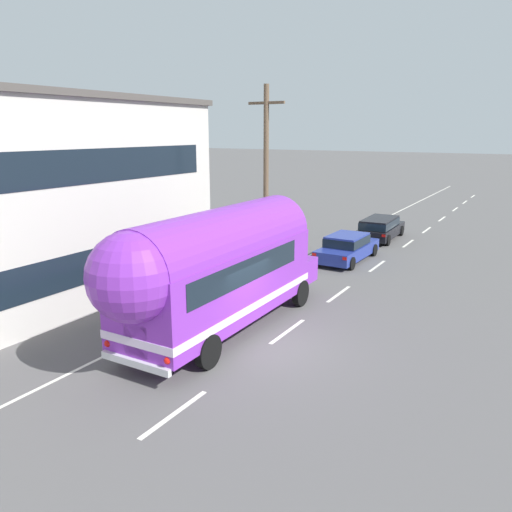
{
  "coord_description": "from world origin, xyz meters",
  "views": [
    {
      "loc": [
        7.09,
        -12.64,
        6.5
      ],
      "look_at": [
        -2.12,
        2.94,
        2.0
      ],
      "focal_mm": 35.4,
      "sensor_mm": 36.0,
      "label": 1
    }
  ],
  "objects": [
    {
      "name": "car_second",
      "position": [
        -1.79,
        17.33,
        0.79
      ],
      "size": [
        2.02,
        4.8,
        1.37
      ],
      "color": "black",
      "rests_on": "ground"
    },
    {
      "name": "utility_pole",
      "position": [
        -4.35,
        7.61,
        4.42
      ],
      "size": [
        1.8,
        0.24,
        8.5
      ],
      "color": "brown",
      "rests_on": "ground"
    },
    {
      "name": "car_lead",
      "position": [
        -1.7,
        11.41,
        0.74
      ],
      "size": [
        1.98,
        4.75,
        1.37
      ],
      "color": "navy",
      "rests_on": "ground"
    },
    {
      "name": "painted_bus",
      "position": [
        -1.9,
        -0.02,
        2.31
      ],
      "size": [
        2.66,
        10.6,
        4.12
      ],
      "color": "purple",
      "rests_on": "ground"
    },
    {
      "name": "lane_markings",
      "position": [
        -2.68,
        12.65,
        0.0
      ],
      "size": [
        3.94,
        80.0,
        0.01
      ],
      "color": "silver",
      "rests_on": "ground"
    },
    {
      "name": "ground_plane",
      "position": [
        0.0,
        0.0,
        0.0
      ],
      "size": [
        300.0,
        300.0,
        0.0
      ],
      "primitive_type": "plane",
      "color": "#565454"
    }
  ]
}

